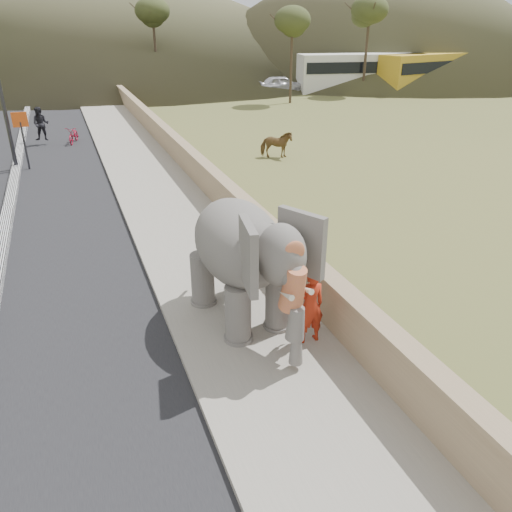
% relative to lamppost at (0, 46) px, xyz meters
% --- Properties ---
extents(ground, '(160.00, 160.00, 0.00)m').
position_rel_lamppost_xyz_m(ground, '(4.69, -15.50, -4.87)').
color(ground, olive).
rests_on(ground, ground).
extents(road, '(7.00, 120.00, 0.03)m').
position_rel_lamppost_xyz_m(road, '(-0.31, -5.50, -4.86)').
color(road, black).
rests_on(road, ground).
extents(median, '(0.35, 120.00, 0.22)m').
position_rel_lamppost_xyz_m(median, '(-0.31, -5.50, -4.76)').
color(median, black).
rests_on(median, ground).
extents(walkway, '(3.00, 120.00, 0.15)m').
position_rel_lamppost_xyz_m(walkway, '(4.69, -5.50, -4.80)').
color(walkway, '#9E9687').
rests_on(walkway, ground).
extents(parapet, '(0.30, 120.00, 1.10)m').
position_rel_lamppost_xyz_m(parapet, '(6.34, -5.50, -4.32)').
color(parapet, tan).
rests_on(parapet, ground).
extents(lamppost, '(1.76, 0.36, 8.00)m').
position_rel_lamppost_xyz_m(lamppost, '(0.00, 0.00, 0.00)').
color(lamppost, '#2F3034').
rests_on(lamppost, ground).
extents(signboard, '(0.60, 0.08, 2.40)m').
position_rel_lamppost_xyz_m(signboard, '(0.19, -0.16, -3.23)').
color(signboard, '#2D2D33').
rests_on(signboard, ground).
extents(cow, '(1.58, 1.15, 1.22)m').
position_rel_lamppost_xyz_m(cow, '(10.82, -2.07, -4.26)').
color(cow, brown).
rests_on(cow, ground).
extents(distant_car, '(4.40, 2.19, 1.44)m').
position_rel_lamppost_xyz_m(distant_car, '(19.93, 18.07, -4.15)').
color(distant_car, silver).
rests_on(distant_car, ground).
extents(bus_white, '(11.27, 4.45, 3.10)m').
position_rel_lamppost_xyz_m(bus_white, '(26.78, 16.59, -3.32)').
color(bus_white, silver).
rests_on(bus_white, ground).
extents(bus_orange, '(11.28, 4.69, 3.10)m').
position_rel_lamppost_xyz_m(bus_orange, '(33.03, 15.01, -3.32)').
color(bus_orange, gold).
rests_on(bus_orange, ground).
extents(hill_far, '(80.00, 80.00, 14.00)m').
position_rel_lamppost_xyz_m(hill_far, '(9.69, 54.50, 2.13)').
color(hill_far, brown).
rests_on(hill_far, ground).
extents(elephant_and_man, '(2.41, 3.85, 2.62)m').
position_rel_lamppost_xyz_m(elephant_and_man, '(4.71, -14.48, -3.42)').
color(elephant_and_man, slate).
rests_on(elephant_and_man, ground).
extents(motorcyclist, '(2.40, 1.70, 1.90)m').
position_rel_lamppost_xyz_m(motorcyclist, '(1.49, 4.43, -4.11)').
color(motorcyclist, maroon).
rests_on(motorcyclist, ground).
extents(trees, '(41.37, 46.04, 9.61)m').
position_rel_lamppost_xyz_m(trees, '(3.52, 13.30, -0.67)').
color(trees, '#473828').
rests_on(trees, ground).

